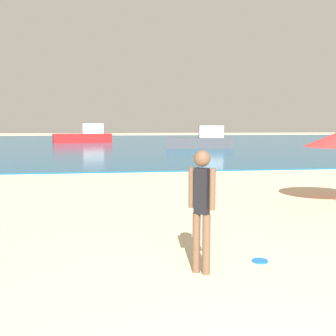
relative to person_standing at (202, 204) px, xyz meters
name	(u,v)px	position (x,y,z in m)	size (l,w,h in m)	color
water	(124,142)	(0.08, 41.85, -0.95)	(160.00, 60.00, 0.06)	#14567F
person_standing	(202,204)	(0.00, 0.00, 0.00)	(0.33, 0.27, 1.73)	brown
frisbee	(260,261)	(0.99, 0.32, -0.97)	(0.24, 0.24, 0.03)	blue
boat_near	(202,140)	(6.44, 28.46, -0.25)	(5.96, 2.66, 1.96)	#4C4C51
boat_far	(85,136)	(-4.41, 40.41, -0.17)	(6.69, 3.33, 2.18)	red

